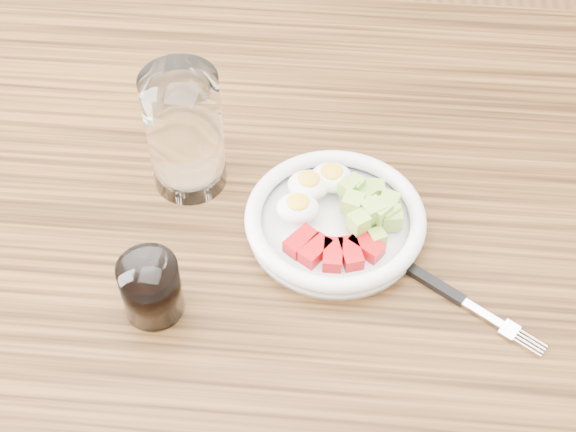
# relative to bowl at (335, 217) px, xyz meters

# --- Properties ---
(dining_table) EXTENTS (1.50, 0.90, 0.77)m
(dining_table) POSITION_rel_bowl_xyz_m (-0.04, -0.02, -0.12)
(dining_table) COLOR brown
(dining_table) RESTS_ON ground
(bowl) EXTENTS (0.20, 0.20, 0.05)m
(bowl) POSITION_rel_bowl_xyz_m (0.00, 0.00, 0.00)
(bowl) COLOR white
(bowl) RESTS_ON dining_table
(fork) EXTENTS (0.15, 0.11, 0.01)m
(fork) POSITION_rel_bowl_xyz_m (0.12, -0.08, -0.01)
(fork) COLOR black
(fork) RESTS_ON dining_table
(water_glass) EXTENTS (0.08, 0.08, 0.15)m
(water_glass) POSITION_rel_bowl_xyz_m (-0.17, 0.06, 0.06)
(water_glass) COLOR white
(water_glass) RESTS_ON dining_table
(coffee_glass) EXTENTS (0.06, 0.06, 0.07)m
(coffee_glass) POSITION_rel_bowl_xyz_m (-0.18, -0.12, 0.02)
(coffee_glass) COLOR white
(coffee_glass) RESTS_ON dining_table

